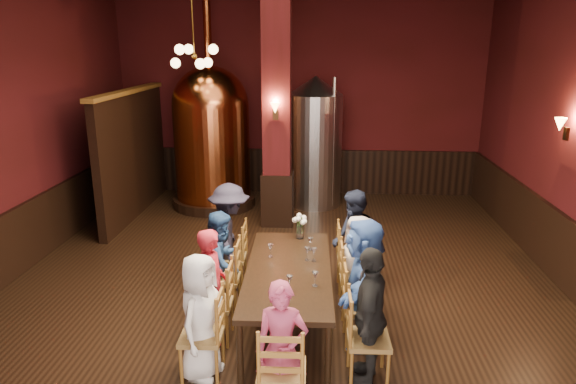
# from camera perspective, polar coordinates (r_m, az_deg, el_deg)

# --- Properties ---
(room) EXTENTS (10.00, 10.02, 4.50)m
(room) POSITION_cam_1_polar(r_m,az_deg,el_deg) (6.60, -0.81, 6.82)
(room) COLOR black
(room) RESTS_ON ground
(wainscot_back) EXTENTS (7.90, 0.08, 1.00)m
(wainscot_back) POSITION_cam_1_polar(r_m,az_deg,el_deg) (11.80, 1.22, 2.36)
(wainscot_back) COLOR black
(wainscot_back) RESTS_ON ground
(wainscot_left) EXTENTS (0.08, 9.90, 1.00)m
(wainscot_left) POSITION_cam_1_polar(r_m,az_deg,el_deg) (8.39, -28.97, -5.61)
(wainscot_left) COLOR black
(wainscot_left) RESTS_ON ground
(column) EXTENTS (0.58, 0.58, 4.50)m
(column) POSITION_cam_1_polar(r_m,az_deg,el_deg) (9.39, -1.22, 9.63)
(column) COLOR #480F14
(column) RESTS_ON ground
(partition) EXTENTS (0.22, 3.50, 2.40)m
(partition) POSITION_cam_1_polar(r_m,az_deg,el_deg) (10.60, -16.84, 3.94)
(partition) COLOR black
(partition) RESTS_ON ground
(pendant_cluster) EXTENTS (0.90, 0.90, 1.70)m
(pendant_cluster) POSITION_cam_1_polar(r_m,az_deg,el_deg) (9.68, -10.38, 14.62)
(pendant_cluster) COLOR #A57226
(pendant_cluster) RESTS_ON room
(sconce_wall) EXTENTS (0.20, 0.20, 0.36)m
(sconce_wall) POSITION_cam_1_polar(r_m,az_deg,el_deg) (8.10, 28.59, 6.26)
(sconce_wall) COLOR black
(sconce_wall) RESTS_ON room
(sconce_column) EXTENTS (0.20, 0.20, 0.36)m
(sconce_column) POSITION_cam_1_polar(r_m,az_deg,el_deg) (9.10, -1.39, 9.10)
(sconce_column) COLOR black
(sconce_column) RESTS_ON column
(dining_table) EXTENTS (1.07, 2.43, 0.75)m
(dining_table) POSITION_cam_1_polar(r_m,az_deg,el_deg) (6.18, 0.05, -9.07)
(dining_table) COLOR black
(dining_table) RESTS_ON ground
(chair_0) EXTENTS (0.47, 0.47, 0.92)m
(chair_0) POSITION_cam_1_polar(r_m,az_deg,el_deg) (5.51, -9.58, -15.38)
(chair_0) COLOR brown
(chair_0) RESTS_ON ground
(person_0) EXTENTS (0.58, 0.74, 1.34)m
(person_0) POSITION_cam_1_polar(r_m,az_deg,el_deg) (5.41, -9.68, -13.49)
(person_0) COLOR white
(person_0) RESTS_ON ground
(chair_1) EXTENTS (0.47, 0.47, 0.92)m
(chair_1) POSITION_cam_1_polar(r_m,az_deg,el_deg) (6.08, -8.29, -12.11)
(chair_1) COLOR brown
(chair_1) RESTS_ON ground
(person_1) EXTENTS (0.49, 0.58, 1.36)m
(person_1) POSITION_cam_1_polar(r_m,az_deg,el_deg) (5.98, -8.37, -10.23)
(person_1) COLOR #AE1D2B
(person_1) RESTS_ON ground
(chair_2) EXTENTS (0.47, 0.47, 0.92)m
(chair_2) POSITION_cam_1_polar(r_m,az_deg,el_deg) (6.66, -7.26, -9.43)
(chair_2) COLOR brown
(chair_2) RESTS_ON ground
(person_2) EXTENTS (0.43, 0.70, 1.34)m
(person_2) POSITION_cam_1_polar(r_m,az_deg,el_deg) (6.57, -7.33, -7.76)
(person_2) COLOR navy
(person_2) RESTS_ON ground
(chair_3) EXTENTS (0.47, 0.47, 0.92)m
(chair_3) POSITION_cam_1_polar(r_m,az_deg,el_deg) (7.26, -6.40, -7.15)
(chair_3) COLOR brown
(chair_3) RESTS_ON ground
(person_3) EXTENTS (0.74, 1.07, 1.51)m
(person_3) POSITION_cam_1_polar(r_m,az_deg,el_deg) (7.15, -6.47, -4.98)
(person_3) COLOR #201D2C
(person_3) RESTS_ON ground
(chair_4) EXTENTS (0.47, 0.47, 0.92)m
(chair_4) POSITION_cam_1_polar(r_m,az_deg,el_deg) (5.44, 8.95, -15.79)
(chair_4) COLOR brown
(chair_4) RESTS_ON ground
(person_4) EXTENTS (0.52, 0.90, 1.45)m
(person_4) POSITION_cam_1_polar(r_m,az_deg,el_deg) (5.31, 9.07, -13.37)
(person_4) COLOR black
(person_4) RESTS_ON ground
(chair_5) EXTENTS (0.47, 0.47, 0.92)m
(chair_5) POSITION_cam_1_polar(r_m,az_deg,el_deg) (6.02, 8.23, -12.42)
(chair_5) COLOR brown
(chair_5) RESTS_ON ground
(person_5) EXTENTS (0.61, 1.44, 1.51)m
(person_5) POSITION_cam_1_polar(r_m,az_deg,el_deg) (5.88, 8.35, -9.90)
(person_5) COLOR #385DA8
(person_5) RESTS_ON ground
(chair_6) EXTENTS (0.47, 0.47, 0.92)m
(chair_6) POSITION_cam_1_polar(r_m,az_deg,el_deg) (6.60, 7.67, -9.68)
(chair_6) COLOR brown
(chair_6) RESTS_ON ground
(person_6) EXTENTS (0.58, 0.73, 1.31)m
(person_6) POSITION_cam_1_polar(r_m,az_deg,el_deg) (6.52, 7.73, -8.14)
(person_6) COLOR #B5A8A0
(person_6) RESTS_ON ground
(chair_7) EXTENTS (0.47, 0.47, 0.92)m
(chair_7) POSITION_cam_1_polar(r_m,az_deg,el_deg) (7.21, 7.20, -7.36)
(chair_7) COLOR brown
(chair_7) RESTS_ON ground
(person_7) EXTENTS (0.46, 0.75, 1.43)m
(person_7) POSITION_cam_1_polar(r_m,az_deg,el_deg) (7.11, 7.27, -5.47)
(person_7) COLOR #191F33
(person_7) RESTS_ON ground
(chair_8) EXTENTS (0.47, 0.47, 0.92)m
(chair_8) POSITION_cam_1_polar(r_m,az_deg,el_deg) (4.95, -0.70, -19.15)
(chair_8) COLOR brown
(chair_8) RESTS_ON ground
(person_8) EXTENTS (0.49, 0.33, 1.33)m
(person_8) POSITION_cam_1_polar(r_m,az_deg,el_deg) (4.84, -0.71, -17.20)
(person_8) COLOR #AB395C
(person_8) RESTS_ON ground
(copper_kettle) EXTENTS (1.74, 1.74, 4.11)m
(copper_kettle) POSITION_cam_1_polar(r_m,az_deg,el_deg) (10.73, -8.46, 6.23)
(copper_kettle) COLOR black
(copper_kettle) RESTS_ON ground
(steel_vessel) EXTENTS (1.48, 1.48, 2.70)m
(steel_vessel) POSITION_cam_1_polar(r_m,az_deg,el_deg) (10.72, 3.02, 5.56)
(steel_vessel) COLOR #B2B2B7
(steel_vessel) RESTS_ON ground
(rose_vase) EXTENTS (0.21, 0.21, 0.35)m
(rose_vase) POSITION_cam_1_polar(r_m,az_deg,el_deg) (6.99, 1.33, -3.41)
(rose_vase) COLOR white
(rose_vase) RESTS_ON dining_table
(wine_glass_0) EXTENTS (0.07, 0.07, 0.17)m
(wine_glass_0) POSITION_cam_1_polar(r_m,az_deg,el_deg) (5.72, 3.03, -9.62)
(wine_glass_0) COLOR white
(wine_glass_0) RESTS_ON dining_table
(wine_glass_1) EXTENTS (0.07, 0.07, 0.17)m
(wine_glass_1) POSITION_cam_1_polar(r_m,az_deg,el_deg) (6.45, -1.96, -6.52)
(wine_glass_1) COLOR white
(wine_glass_1) RESTS_ON dining_table
(wine_glass_2) EXTENTS (0.07, 0.07, 0.17)m
(wine_glass_2) POSITION_cam_1_polar(r_m,az_deg,el_deg) (6.35, 2.16, -6.89)
(wine_glass_2) COLOR white
(wine_glass_2) RESTS_ON dining_table
(wine_glass_3) EXTENTS (0.07, 0.07, 0.17)m
(wine_glass_3) POSITION_cam_1_polar(r_m,az_deg,el_deg) (5.63, 0.17, -10.08)
(wine_glass_3) COLOR white
(wine_glass_3) RESTS_ON dining_table
(wine_glass_4) EXTENTS (0.07, 0.07, 0.17)m
(wine_glass_4) POSITION_cam_1_polar(r_m,az_deg,el_deg) (6.33, 2.89, -6.97)
(wine_glass_4) COLOR white
(wine_glass_4) RESTS_ON dining_table
(wine_glass_5) EXTENTS (0.07, 0.07, 0.17)m
(wine_glass_5) POSITION_cam_1_polar(r_m,az_deg,el_deg) (6.66, 2.48, -5.78)
(wine_glass_5) COLOR white
(wine_glass_5) RESTS_ON dining_table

